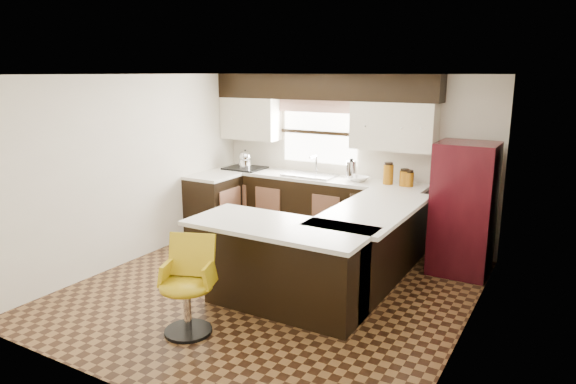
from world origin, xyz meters
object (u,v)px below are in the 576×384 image
Objects in this scene: peninsula_return at (285,268)px; bar_chair at (186,287)px; peninsula_long at (367,249)px; refrigerator at (464,209)px.

bar_chair is (-0.54, -0.90, 0.01)m from peninsula_return.
peninsula_long is 1.11m from peninsula_return.
bar_chair reaches higher than peninsula_long.
bar_chair is (-1.07, -1.87, 0.01)m from peninsula_long.
refrigerator is 1.74× the size of bar_chair.
peninsula_return is at bearing -124.40° from refrigerator.
refrigerator is at bearing 36.16° from bar_chair.
peninsula_long is 1.21× the size of refrigerator.
peninsula_return is 1.78× the size of bar_chair.
peninsula_return is 1.05m from bar_chair.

